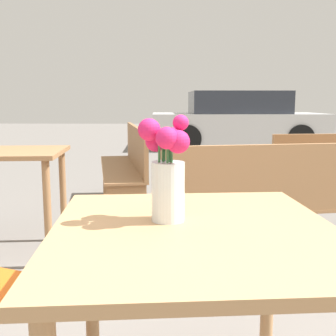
{
  "coord_description": "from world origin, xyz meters",
  "views": [
    {
      "loc": [
        -0.05,
        -1.14,
        1.09
      ],
      "look_at": [
        -0.08,
        0.07,
        0.9
      ],
      "focal_mm": 45.0,
      "sensor_mm": 36.0,
      "label": 1
    }
  ],
  "objects_px": {
    "flower_vase": "(167,172)",
    "bench_far": "(128,165)",
    "table_front": "(195,264)",
    "table_back": "(9,170)",
    "parked_car": "(237,121)",
    "bench_middle": "(289,205)"
  },
  "relations": [
    {
      "from": "bench_middle",
      "to": "table_back",
      "type": "xyz_separation_m",
      "value": [
        -1.88,
        0.36,
        0.16
      ]
    },
    {
      "from": "table_front",
      "to": "bench_far",
      "type": "xyz_separation_m",
      "value": [
        -0.55,
        3.01,
        -0.17
      ]
    },
    {
      "from": "table_front",
      "to": "parked_car",
      "type": "distance_m",
      "value": 9.07
    },
    {
      "from": "flower_vase",
      "to": "bench_middle",
      "type": "relative_size",
      "value": 0.19
    },
    {
      "from": "flower_vase",
      "to": "table_back",
      "type": "distance_m",
      "value": 2.07
    },
    {
      "from": "flower_vase",
      "to": "bench_far",
      "type": "relative_size",
      "value": 0.18
    },
    {
      "from": "table_front",
      "to": "flower_vase",
      "type": "bearing_deg",
      "value": 140.9
    },
    {
      "from": "flower_vase",
      "to": "table_back",
      "type": "bearing_deg",
      "value": 124.44
    },
    {
      "from": "parked_car",
      "to": "bench_middle",
      "type": "bearing_deg",
      "value": -95.32
    },
    {
      "from": "table_back",
      "to": "bench_far",
      "type": "bearing_deg",
      "value": 61.1
    },
    {
      "from": "bench_far",
      "to": "bench_middle",
      "type": "bearing_deg",
      "value": -53.4
    },
    {
      "from": "parked_car",
      "to": "table_back",
      "type": "bearing_deg",
      "value": -109.72
    },
    {
      "from": "table_front",
      "to": "table_back",
      "type": "relative_size",
      "value": 1.18
    },
    {
      "from": "table_front",
      "to": "bench_far",
      "type": "bearing_deg",
      "value": 100.46
    },
    {
      "from": "table_front",
      "to": "bench_middle",
      "type": "relative_size",
      "value": 0.57
    },
    {
      "from": "table_front",
      "to": "parked_car",
      "type": "xyz_separation_m",
      "value": [
        1.34,
        8.97,
        -0.0
      ]
    },
    {
      "from": "table_back",
      "to": "parked_car",
      "type": "height_order",
      "value": "parked_car"
    },
    {
      "from": "bench_middle",
      "to": "parked_car",
      "type": "height_order",
      "value": "parked_car"
    },
    {
      "from": "bench_middle",
      "to": "bench_far",
      "type": "distance_m",
      "value": 2.0
    },
    {
      "from": "bench_middle",
      "to": "bench_far",
      "type": "height_order",
      "value": "same"
    },
    {
      "from": "flower_vase",
      "to": "parked_car",
      "type": "bearing_deg",
      "value": 80.92
    },
    {
      "from": "table_back",
      "to": "parked_car",
      "type": "xyz_separation_m",
      "value": [
        2.58,
        7.21,
        0.01
      ]
    }
  ]
}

